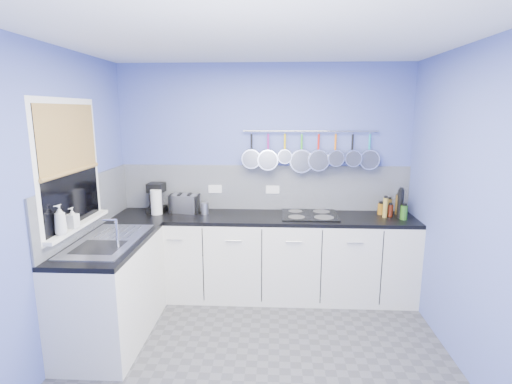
# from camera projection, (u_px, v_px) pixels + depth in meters

# --- Properties ---
(floor) EXTENTS (3.20, 3.00, 0.02)m
(floor) POSITION_uv_depth(u_px,v_px,m) (257.00, 362.00, 3.21)
(floor) COLOR #47474C
(floor) RESTS_ON ground
(ceiling) EXTENTS (3.20, 3.00, 0.02)m
(ceiling) POSITION_uv_depth(u_px,v_px,m) (258.00, 34.00, 2.70)
(ceiling) COLOR white
(ceiling) RESTS_ON ground
(wall_back) EXTENTS (3.20, 0.02, 2.50)m
(wall_back) POSITION_uv_depth(u_px,v_px,m) (264.00, 178.00, 4.44)
(wall_back) COLOR #515FAF
(wall_back) RESTS_ON ground
(wall_front) EXTENTS (3.20, 0.02, 2.50)m
(wall_front) POSITION_uv_depth(u_px,v_px,m) (238.00, 314.00, 1.48)
(wall_front) COLOR #515FAF
(wall_front) RESTS_ON ground
(wall_left) EXTENTS (0.02, 3.00, 2.50)m
(wall_left) POSITION_uv_depth(u_px,v_px,m) (49.00, 210.00, 3.04)
(wall_left) COLOR #515FAF
(wall_left) RESTS_ON ground
(wall_right) EXTENTS (0.02, 3.00, 2.50)m
(wall_right) POSITION_uv_depth(u_px,v_px,m) (478.00, 215.00, 2.88)
(wall_right) COLOR #515FAF
(wall_right) RESTS_ON ground
(backsplash_back) EXTENTS (3.20, 0.02, 0.50)m
(backsplash_back) POSITION_uv_depth(u_px,v_px,m) (264.00, 187.00, 4.43)
(backsplash_back) COLOR #999CA5
(backsplash_back) RESTS_ON wall_back
(backsplash_left) EXTENTS (0.02, 1.80, 0.50)m
(backsplash_left) POSITION_uv_depth(u_px,v_px,m) (89.00, 204.00, 3.65)
(backsplash_left) COLOR #999CA5
(backsplash_left) RESTS_ON wall_left
(cabinet_run_back) EXTENTS (3.20, 0.60, 0.86)m
(cabinet_run_back) POSITION_uv_depth(u_px,v_px,m) (263.00, 257.00, 4.30)
(cabinet_run_back) COLOR silver
(cabinet_run_back) RESTS_ON ground
(worktop_back) EXTENTS (3.20, 0.60, 0.04)m
(worktop_back) POSITION_uv_depth(u_px,v_px,m) (263.00, 217.00, 4.21)
(worktop_back) COLOR black
(worktop_back) RESTS_ON cabinet_run_back
(cabinet_run_left) EXTENTS (0.60, 1.20, 0.86)m
(cabinet_run_left) POSITION_uv_depth(u_px,v_px,m) (112.00, 292.00, 3.48)
(cabinet_run_left) COLOR silver
(cabinet_run_left) RESTS_ON ground
(worktop_left) EXTENTS (0.60, 1.20, 0.04)m
(worktop_left) POSITION_uv_depth(u_px,v_px,m) (108.00, 243.00, 3.39)
(worktop_left) COLOR black
(worktop_left) RESTS_ON cabinet_run_left
(window_frame) EXTENTS (0.01, 1.00, 1.10)m
(window_frame) POSITION_uv_depth(u_px,v_px,m) (70.00, 166.00, 3.27)
(window_frame) COLOR white
(window_frame) RESTS_ON wall_left
(window_glass) EXTENTS (0.01, 0.90, 1.00)m
(window_glass) POSITION_uv_depth(u_px,v_px,m) (70.00, 166.00, 3.27)
(window_glass) COLOR black
(window_glass) RESTS_ON wall_left
(bamboo_blind) EXTENTS (0.01, 0.90, 0.55)m
(bamboo_blind) POSITION_uv_depth(u_px,v_px,m) (69.00, 138.00, 3.22)
(bamboo_blind) COLOR tan
(bamboo_blind) RESTS_ON wall_left
(window_sill) EXTENTS (0.10, 0.98, 0.03)m
(window_sill) POSITION_uv_depth(u_px,v_px,m) (78.00, 225.00, 3.37)
(window_sill) COLOR white
(window_sill) RESTS_ON wall_left
(sink_unit) EXTENTS (0.50, 0.95, 0.01)m
(sink_unit) POSITION_uv_depth(u_px,v_px,m) (108.00, 240.00, 3.39)
(sink_unit) COLOR silver
(sink_unit) RESTS_ON worktop_left
(mixer_tap) EXTENTS (0.12, 0.08, 0.26)m
(mixer_tap) POSITION_uv_depth(u_px,v_px,m) (117.00, 233.00, 3.18)
(mixer_tap) COLOR silver
(mixer_tap) RESTS_ON worktop_left
(socket_left) EXTENTS (0.15, 0.01, 0.09)m
(socket_left) POSITION_uv_depth(u_px,v_px,m) (215.00, 189.00, 4.45)
(socket_left) COLOR white
(socket_left) RESTS_ON backsplash_back
(socket_right) EXTENTS (0.15, 0.01, 0.09)m
(socket_right) POSITION_uv_depth(u_px,v_px,m) (273.00, 190.00, 4.42)
(socket_right) COLOR white
(socket_right) RESTS_ON backsplash_back
(pot_rail) EXTENTS (1.45, 0.02, 0.02)m
(pot_rail) POSITION_uv_depth(u_px,v_px,m) (310.00, 131.00, 4.24)
(pot_rail) COLOR silver
(pot_rail) RESTS_ON wall_back
(soap_bottle_a) EXTENTS (0.12, 0.12, 0.24)m
(soap_bottle_a) POSITION_uv_depth(u_px,v_px,m) (60.00, 220.00, 3.05)
(soap_bottle_a) COLOR white
(soap_bottle_a) RESTS_ON window_sill
(soap_bottle_b) EXTENTS (0.09, 0.09, 0.17)m
(soap_bottle_b) POSITION_uv_depth(u_px,v_px,m) (73.00, 218.00, 3.24)
(soap_bottle_b) COLOR white
(soap_bottle_b) RESTS_ON window_sill
(paper_towel) EXTENTS (0.14, 0.14, 0.27)m
(paper_towel) POSITION_uv_depth(u_px,v_px,m) (156.00, 202.00, 4.24)
(paper_towel) COLOR white
(paper_towel) RESTS_ON worktop_back
(coffee_maker) EXTENTS (0.19, 0.21, 0.32)m
(coffee_maker) POSITION_uv_depth(u_px,v_px,m) (156.00, 198.00, 4.33)
(coffee_maker) COLOR black
(coffee_maker) RESTS_ON worktop_back
(toaster) EXTENTS (0.34, 0.24, 0.20)m
(toaster) POSITION_uv_depth(u_px,v_px,m) (185.00, 203.00, 4.33)
(toaster) COLOR silver
(toaster) RESTS_ON worktop_back
(canister) EXTENTS (0.10, 0.10, 0.13)m
(canister) POSITION_uv_depth(u_px,v_px,m) (205.00, 208.00, 4.26)
(canister) COLOR silver
(canister) RESTS_ON worktop_back
(hob) EXTENTS (0.59, 0.52, 0.01)m
(hob) POSITION_uv_depth(u_px,v_px,m) (309.00, 215.00, 4.22)
(hob) COLOR black
(hob) RESTS_ON worktop_back
(pan_0) EXTENTS (0.21, 0.10, 0.40)m
(pan_0) POSITION_uv_depth(u_px,v_px,m) (251.00, 150.00, 4.31)
(pan_0) COLOR silver
(pan_0) RESTS_ON pot_rail
(pan_1) EXTENTS (0.23, 0.13, 0.42)m
(pan_1) POSITION_uv_depth(u_px,v_px,m) (268.00, 150.00, 4.30)
(pan_1) COLOR silver
(pan_1) RESTS_ON pot_rail
(pan_2) EXTENTS (0.16, 0.09, 0.35)m
(pan_2) POSITION_uv_depth(u_px,v_px,m) (285.00, 147.00, 4.28)
(pan_2) COLOR silver
(pan_2) RESTS_ON pot_rail
(pan_3) EXTENTS (0.26, 0.08, 0.45)m
(pan_3) POSITION_uv_depth(u_px,v_px,m) (301.00, 152.00, 4.28)
(pan_3) COLOR silver
(pan_3) RESTS_ON pot_rail
(pan_4) EXTENTS (0.23, 0.11, 0.42)m
(pan_4) POSITION_uv_depth(u_px,v_px,m) (318.00, 151.00, 4.27)
(pan_4) COLOR silver
(pan_4) RESTS_ON pot_rail
(pan_5) EXTENTS (0.18, 0.13, 0.37)m
(pan_5) POSITION_uv_depth(u_px,v_px,m) (335.00, 149.00, 4.26)
(pan_5) COLOR silver
(pan_5) RESTS_ON pot_rail
(pan_6) EXTENTS (0.18, 0.13, 0.37)m
(pan_6) POSITION_uv_depth(u_px,v_px,m) (352.00, 149.00, 4.25)
(pan_6) COLOR silver
(pan_6) RESTS_ON pot_rail
(pan_7) EXTENTS (0.22, 0.08, 0.41)m
(pan_7) POSITION_uv_depth(u_px,v_px,m) (369.00, 151.00, 4.24)
(pan_7) COLOR silver
(pan_7) RESTS_ON pot_rail
(condiment_0) EXTENTS (0.07, 0.07, 0.21)m
(condiment_0) POSITION_uv_depth(u_px,v_px,m) (398.00, 205.00, 4.24)
(condiment_0) COLOR brown
(condiment_0) RESTS_ON worktop_back
(condiment_1) EXTENTS (0.05, 0.05, 0.17)m
(condiment_1) POSITION_uv_depth(u_px,v_px,m) (389.00, 207.00, 4.24)
(condiment_1) COLOR brown
(condiment_1) RESTS_ON worktop_back
(condiment_2) EXTENTS (0.07, 0.07, 0.12)m
(condiment_2) POSITION_uv_depth(u_px,v_px,m) (381.00, 209.00, 4.25)
(condiment_2) COLOR #8C5914
(condiment_2) RESTS_ON worktop_back
(condiment_3) EXTENTS (0.06, 0.06, 0.30)m
(condiment_3) POSITION_uv_depth(u_px,v_px,m) (400.00, 203.00, 4.11)
(condiment_3) COLOR black
(condiment_3) RESTS_ON worktop_back
(condiment_4) EXTENTS (0.06, 0.06, 0.13)m
(condiment_4) POSITION_uv_depth(u_px,v_px,m) (390.00, 211.00, 4.15)
(condiment_4) COLOR #4C190C
(condiment_4) RESTS_ON worktop_back
(condiment_5) EXTENTS (0.05, 0.05, 0.21)m
(condiment_5) POSITION_uv_depth(u_px,v_px,m) (385.00, 208.00, 4.12)
(condiment_5) COLOR olive
(condiment_5) RESTS_ON worktop_back
(condiment_6) EXTENTS (0.07, 0.07, 0.15)m
(condiment_6) POSITION_uv_depth(u_px,v_px,m) (404.00, 213.00, 4.04)
(condiment_6) COLOR #265919
(condiment_6) RESTS_ON worktop_back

